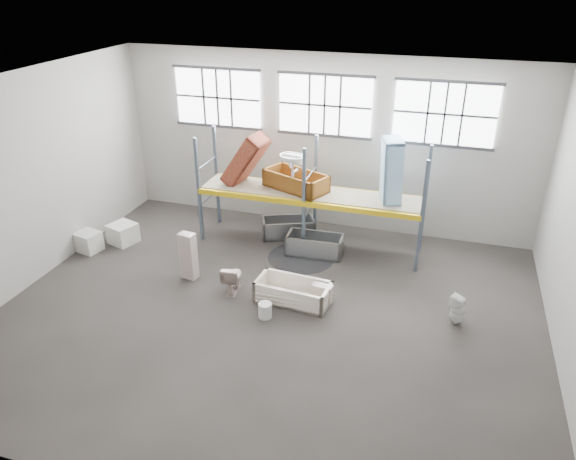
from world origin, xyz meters
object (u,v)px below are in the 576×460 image
at_px(toilet_beige, 233,278).
at_px(carton_near, 88,242).
at_px(bathtub_beige, 293,292).
at_px(cistern_tall, 188,256).
at_px(rust_tub_flat, 296,181).
at_px(bucket, 265,310).
at_px(toilet_white, 458,310).
at_px(blue_tub_upright, 391,171).
at_px(steel_tub_left, 288,227).
at_px(steel_tub_right, 315,245).

distance_m(toilet_beige, carton_near, 4.64).
height_order(bathtub_beige, cistern_tall, cistern_tall).
bearing_deg(rust_tub_flat, bucket, -83.90).
height_order(toilet_beige, rust_tub_flat, rust_tub_flat).
bearing_deg(toilet_white, rust_tub_flat, -98.69).
height_order(toilet_beige, blue_tub_upright, blue_tub_upright).
relative_size(bathtub_beige, rust_tub_flat, 0.98).
bearing_deg(carton_near, blue_tub_upright, 15.59).
relative_size(bathtub_beige, carton_near, 2.74).
distance_m(steel_tub_left, bucket, 4.03).
xyz_separation_m(toilet_beige, toilet_white, (5.18, 0.25, -0.02)).
height_order(steel_tub_left, rust_tub_flat, rust_tub_flat).
height_order(cistern_tall, toilet_white, cistern_tall).
xyz_separation_m(bathtub_beige, steel_tub_right, (-0.10, 2.37, 0.02)).
xyz_separation_m(blue_tub_upright, carton_near, (-7.80, -2.18, -2.13)).
bearing_deg(blue_tub_upright, rust_tub_flat, 178.69).
xyz_separation_m(toilet_beige, bucket, (1.09, -0.78, -0.19)).
height_order(cistern_tall, carton_near, cistern_tall).
xyz_separation_m(toilet_beige, steel_tub_left, (0.41, 3.19, -0.10)).
bearing_deg(bucket, carton_near, 165.00).
bearing_deg(rust_tub_flat, toilet_white, -31.30).
bearing_deg(carton_near, bathtub_beige, -6.78).
bearing_deg(carton_near, bucket, -15.00).
relative_size(toilet_beige, bucket, 2.10).
xyz_separation_m(toilet_white, steel_tub_left, (-4.77, 2.94, -0.08)).
height_order(steel_tub_right, carton_near, steel_tub_right).
xyz_separation_m(bathtub_beige, blue_tub_upright, (1.72, 2.90, 2.14)).
bearing_deg(toilet_beige, rust_tub_flat, -109.17).
xyz_separation_m(toilet_white, carton_near, (-9.76, 0.49, -0.08)).
relative_size(steel_tub_right, bucket, 4.26).
xyz_separation_m(toilet_white, rust_tub_flat, (-4.49, 2.73, 1.47)).
xyz_separation_m(toilet_white, blue_tub_upright, (-1.96, 2.67, 2.05)).
distance_m(cistern_tall, rust_tub_flat, 3.56).
distance_m(cistern_tall, steel_tub_right, 3.44).
relative_size(toilet_white, carton_near, 1.11).
bearing_deg(carton_near, steel_tub_right, 15.36).
bearing_deg(bucket, rust_tub_flat, 96.10).
relative_size(bathtub_beige, steel_tub_right, 1.15).
distance_m(blue_tub_upright, carton_near, 8.37).
height_order(toilet_beige, steel_tub_left, toilet_beige).
xyz_separation_m(toilet_beige, blue_tub_upright, (3.23, 2.92, 2.03)).
bearing_deg(steel_tub_right, toilet_beige, -120.59).
relative_size(cistern_tall, steel_tub_right, 0.81).
bearing_deg(toilet_beige, toilet_white, 176.66).
xyz_separation_m(cistern_tall, steel_tub_left, (1.70, 2.91, -0.34)).
bearing_deg(toilet_white, bathtub_beige, -63.84).
bearing_deg(rust_tub_flat, cistern_tall, -126.22).
xyz_separation_m(toilet_white, bucket, (-4.09, -1.02, -0.17)).
height_order(steel_tub_left, steel_tub_right, steel_tub_right).
distance_m(rust_tub_flat, blue_tub_upright, 2.60).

